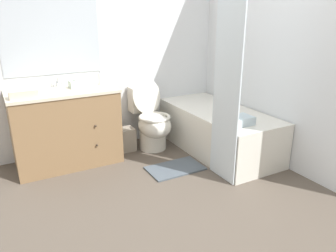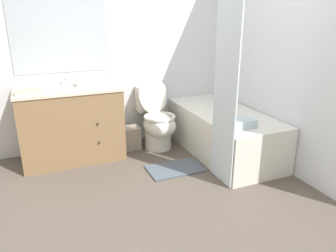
# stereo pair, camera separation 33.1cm
# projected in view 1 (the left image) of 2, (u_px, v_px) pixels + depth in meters

# --- Properties ---
(ground_plane) EXTENTS (14.00, 14.00, 0.00)m
(ground_plane) POSITION_uv_depth(u_px,v_px,m) (199.00, 211.00, 2.76)
(ground_plane) COLOR brown
(wall_back) EXTENTS (8.00, 0.06, 2.50)m
(wall_back) POSITION_uv_depth(u_px,v_px,m) (116.00, 42.00, 3.82)
(wall_back) COLOR silver
(wall_back) RESTS_ON ground_plane
(wall_right) EXTENTS (0.05, 2.77, 2.50)m
(wall_right) POSITION_uv_depth(u_px,v_px,m) (256.00, 44.00, 3.67)
(wall_right) COLOR silver
(wall_right) RESTS_ON ground_plane
(vanity_cabinet) EXTENTS (1.10, 0.60, 0.82)m
(vanity_cabinet) POSITION_uv_depth(u_px,v_px,m) (66.00, 127.00, 3.52)
(vanity_cabinet) COLOR olive
(vanity_cabinet) RESTS_ON ground_plane
(sink_faucet) EXTENTS (0.14, 0.12, 0.12)m
(sink_faucet) POSITION_uv_depth(u_px,v_px,m) (58.00, 83.00, 3.53)
(sink_faucet) COLOR silver
(sink_faucet) RESTS_ON vanity_cabinet
(toilet) EXTENTS (0.38, 0.64, 0.84)m
(toilet) POSITION_uv_depth(u_px,v_px,m) (152.00, 122.00, 3.94)
(toilet) COLOR silver
(toilet) RESTS_ON ground_plane
(bathtub) EXTENTS (0.72, 1.58, 0.51)m
(bathtub) POSITION_uv_depth(u_px,v_px,m) (217.00, 130.00, 3.89)
(bathtub) COLOR silver
(bathtub) RESTS_ON ground_plane
(shower_curtain) EXTENTS (0.01, 0.38, 1.93)m
(shower_curtain) POSITION_uv_depth(u_px,v_px,m) (227.00, 83.00, 3.00)
(shower_curtain) COLOR silver
(shower_curtain) RESTS_ON ground_plane
(wastebasket) EXTENTS (0.23, 0.19, 0.27)m
(wastebasket) POSITION_uv_depth(u_px,v_px,m) (125.00, 140.00, 3.93)
(wastebasket) COLOR gray
(wastebasket) RESTS_ON ground_plane
(tissue_box) EXTENTS (0.15, 0.14, 0.10)m
(tissue_box) POSITION_uv_depth(u_px,v_px,m) (77.00, 84.00, 3.47)
(tissue_box) COLOR silver
(tissue_box) RESTS_ON vanity_cabinet
(soap_dispenser) EXTENTS (0.06, 0.06, 0.16)m
(soap_dispenser) POSITION_uv_depth(u_px,v_px,m) (101.00, 78.00, 3.61)
(soap_dispenser) COLOR white
(soap_dispenser) RESTS_ON vanity_cabinet
(hand_towel_folded) EXTENTS (0.25, 0.12, 0.07)m
(hand_towel_folded) POSITION_uv_depth(u_px,v_px,m) (23.00, 94.00, 3.06)
(hand_towel_folded) COLOR beige
(hand_towel_folded) RESTS_ON vanity_cabinet
(bath_towel_folded) EXTENTS (0.28, 0.20, 0.08)m
(bath_towel_folded) POSITION_uv_depth(u_px,v_px,m) (239.00, 121.00, 3.30)
(bath_towel_folded) COLOR silver
(bath_towel_folded) RESTS_ON bathtub
(bath_mat) EXTENTS (0.58, 0.36, 0.02)m
(bath_mat) POSITION_uv_depth(u_px,v_px,m) (175.00, 168.00, 3.49)
(bath_mat) COLOR #4C5660
(bath_mat) RESTS_ON ground_plane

